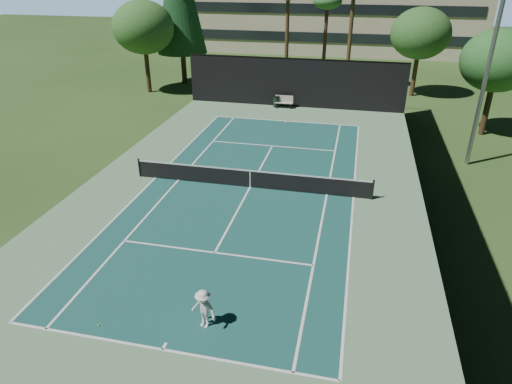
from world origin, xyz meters
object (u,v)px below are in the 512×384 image
tennis_ball_b (231,175)px  tennis_ball_c (239,172)px  tennis_net (250,178)px  trash_bin (276,101)px  tennis_ball_d (176,159)px  tennis_ball_a (99,325)px  park_bench (284,101)px  player (203,309)px

tennis_ball_b → tennis_ball_c: tennis_ball_c is taller
tennis_net → trash_bin: bearing=95.2°
tennis_ball_d → tennis_net: bearing=-27.8°
tennis_ball_a → tennis_ball_d: size_ratio=0.92×
tennis_ball_d → park_bench: park_bench is taller
tennis_ball_c → trash_bin: size_ratio=0.07×
tennis_ball_a → trash_bin: (1.08, 26.95, 0.45)m
player → park_bench: 26.15m
tennis_ball_d → tennis_ball_b: bearing=-21.4°
tennis_ball_d → trash_bin: 13.36m
tennis_ball_c → park_bench: park_bench is taller
player → park_bench: size_ratio=0.97×
trash_bin → tennis_ball_c: bearing=-88.6°
tennis_ball_b → tennis_ball_d: tennis_ball_d is taller
tennis_ball_b → tennis_ball_c: bearing=56.4°
tennis_ball_c → tennis_ball_d: 4.39m
player → trash_bin: size_ratio=1.54×
tennis_ball_c → tennis_ball_d: (-4.28, 0.99, 0.00)m
trash_bin → tennis_ball_a: bearing=-92.3°
tennis_net → tennis_ball_a: size_ratio=204.25×
tennis_ball_c → park_bench: (0.31, 13.67, 0.51)m
park_bench → tennis_ball_c: bearing=-91.3°
tennis_ball_c → tennis_ball_d: tennis_ball_d is taller
tennis_ball_b → tennis_ball_a: bearing=-94.8°
tennis_ball_a → tennis_ball_c: (1.42, 13.19, 0.00)m
park_bench → tennis_net: bearing=-87.2°
tennis_ball_a → trash_bin: trash_bin is taller
tennis_ball_b → player: bearing=-78.7°
tennis_net → tennis_ball_d: 6.08m
tennis_net → trash_bin: tennis_net is taller
player → tennis_ball_b: bearing=119.8°
trash_bin → tennis_ball_b: bearing=-90.1°
tennis_ball_c → tennis_ball_d: size_ratio=0.94×
tennis_net → tennis_ball_d: (-5.35, 2.83, -0.52)m
tennis_net → trash_bin: size_ratio=13.65×
tennis_net → tennis_ball_b: 2.00m
tennis_net → tennis_ball_b: tennis_net is taller
tennis_ball_b → tennis_ball_c: size_ratio=0.94×
tennis_net → player: player is taller
tennis_ball_b → park_bench: park_bench is taller
player → tennis_ball_c: (-2.02, 12.42, -0.69)m
player → tennis_ball_d: size_ratio=21.17×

